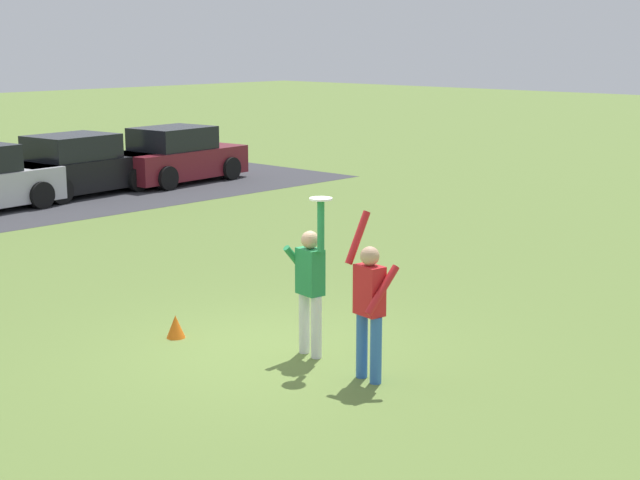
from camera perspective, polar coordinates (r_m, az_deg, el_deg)
The scene contains 7 objects.
ground_plane at distance 12.70m, azimuth -2.97°, elevation -6.64°, with size 120.00×120.00×0.00m, color olive.
person_catcher at distance 12.26m, azimuth -0.59°, elevation -2.52°, with size 0.49×0.57×2.08m.
person_defender at distance 11.37m, azimuth 2.96°, elevation -3.69°, with size 0.50×0.60×2.04m.
frisbee_disc at distance 11.85m, azimuth 0.05°, elevation 2.47°, with size 0.29×0.29×0.02m, color white.
parked_car_black at distance 26.09m, azimuth -14.32°, elevation 4.23°, with size 4.25×2.34×1.59m.
parked_car_maroon at distance 27.82m, azimuth -8.57°, elevation 4.92°, with size 4.25×2.34×1.59m.
field_cone_orange at distance 13.34m, azimuth -8.60°, elevation -5.12°, with size 0.26×0.26×0.32m, color orange.
Camera 1 is at (-8.35, -8.68, 4.03)m, focal length 53.70 mm.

